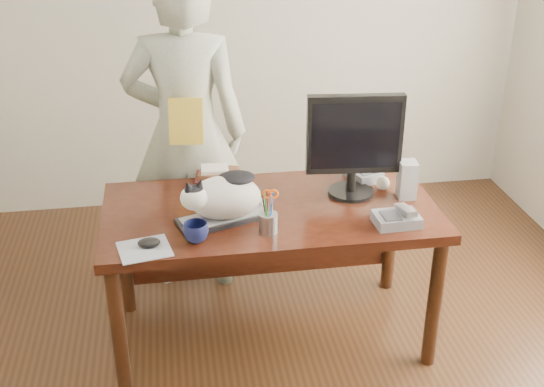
% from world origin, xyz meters
% --- Properties ---
extents(room, '(4.50, 4.50, 4.50)m').
position_xyz_m(room, '(0.00, 0.00, 1.35)').
color(room, black).
rests_on(room, ground).
extents(desk, '(1.60, 0.80, 0.75)m').
position_xyz_m(desk, '(0.00, 0.68, 0.60)').
color(desk, black).
rests_on(desk, ground).
extents(keyboard, '(0.47, 0.30, 0.03)m').
position_xyz_m(keyboard, '(-0.22, 0.51, 0.76)').
color(keyboard, black).
rests_on(keyboard, desk).
extents(cat, '(0.42, 0.31, 0.25)m').
position_xyz_m(cat, '(-0.24, 0.50, 0.88)').
color(cat, white).
rests_on(cat, keyboard).
extents(monitor, '(0.46, 0.25, 0.52)m').
position_xyz_m(monitor, '(0.42, 0.67, 1.04)').
color(monitor, black).
rests_on(monitor, desk).
extents(pen_cup, '(0.09, 0.09, 0.22)m').
position_xyz_m(pen_cup, '(-0.05, 0.36, 0.81)').
color(pen_cup, gray).
rests_on(pen_cup, desk).
extents(mousepad, '(0.25, 0.24, 0.00)m').
position_xyz_m(mousepad, '(-0.59, 0.30, 0.75)').
color(mousepad, '#A1A4AD').
rests_on(mousepad, desk).
extents(mouse, '(0.11, 0.08, 0.04)m').
position_xyz_m(mouse, '(-0.57, 0.32, 0.77)').
color(mouse, black).
rests_on(mouse, mousepad).
extents(coffee_mug, '(0.16, 0.16, 0.09)m').
position_xyz_m(coffee_mug, '(-0.37, 0.34, 0.79)').
color(coffee_mug, '#0D1237').
rests_on(coffee_mug, desk).
extents(phone, '(0.21, 0.17, 0.09)m').
position_xyz_m(phone, '(0.55, 0.35, 0.78)').
color(phone, slate).
rests_on(phone, desk).
extents(speaker, '(0.09, 0.10, 0.19)m').
position_xyz_m(speaker, '(0.68, 0.61, 0.84)').
color(speaker, '#98989B').
rests_on(speaker, desk).
extents(baseball, '(0.07, 0.07, 0.07)m').
position_xyz_m(baseball, '(0.59, 0.71, 0.78)').
color(baseball, white).
rests_on(baseball, desk).
extents(book_stack, '(0.24, 0.19, 0.08)m').
position_xyz_m(book_stack, '(-0.23, 0.93, 0.79)').
color(book_stack, '#481317').
rests_on(book_stack, desk).
extents(calculator, '(0.19, 0.22, 0.06)m').
position_xyz_m(calculator, '(0.53, 0.85, 0.78)').
color(calculator, slate).
rests_on(calculator, desk).
extents(person, '(0.72, 0.52, 1.83)m').
position_xyz_m(person, '(-0.37, 1.21, 0.91)').
color(person, beige).
rests_on(person, ground).
extents(held_book, '(0.18, 0.13, 0.24)m').
position_xyz_m(held_book, '(-0.37, 1.04, 1.05)').
color(held_book, gold).
rests_on(held_book, person).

